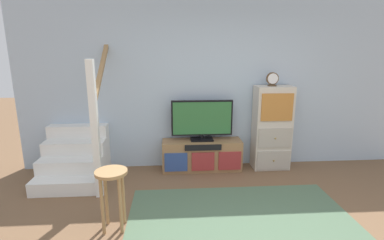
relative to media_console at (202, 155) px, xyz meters
name	(u,v)px	position (x,y,z in m)	size (l,w,h in m)	color
back_wall	(219,85)	(0.30, 0.27, 1.10)	(6.40, 0.12, 2.70)	#A8BCD1
area_rug	(243,225)	(0.30, -1.59, -0.24)	(2.60, 1.80, 0.01)	#4C664C
media_console	(202,155)	(0.00, 0.00, 0.00)	(1.27, 0.38, 0.49)	#997047
television	(202,119)	(0.00, 0.02, 0.59)	(0.97, 0.22, 0.65)	black
side_cabinet	(272,128)	(1.14, 0.01, 0.43)	(0.58, 0.38, 1.36)	beige
desk_clock	(272,79)	(1.09, 0.00, 1.22)	(0.19, 0.08, 0.21)	#4C3823
staircase	(79,150)	(-1.94, 0.01, 0.12)	(1.00, 1.36, 2.20)	white
bar_stool_near	(112,186)	(-1.12, -1.54, 0.26)	(0.34, 0.34, 0.68)	#A37A4C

